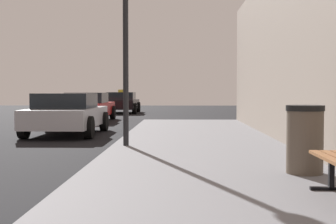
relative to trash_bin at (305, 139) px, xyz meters
The scene contains 5 objects.
trash_bin is the anchor object (origin of this frame).
street_lamp 5.02m from the trash_bin, 131.17° to the left, with size 0.36×0.36×3.84m.
car_silver 9.13m from the trash_bin, 125.14° to the left, with size 2.06×4.07×1.27m.
car_red 15.12m from the trash_bin, 112.90° to the left, with size 2.03×4.17×1.27m.
car_black 22.34m from the trash_bin, 103.87° to the left, with size 2.02×4.06×1.43m.
Camera 1 is at (3.50, -3.54, 1.34)m, focal length 50.18 mm.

